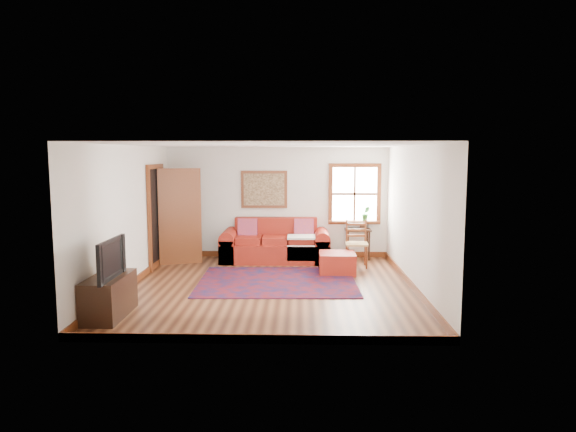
{
  "coord_description": "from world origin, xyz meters",
  "views": [
    {
      "loc": [
        0.54,
        -8.87,
        2.34
      ],
      "look_at": [
        0.3,
        0.6,
        1.2
      ],
      "focal_mm": 32.0,
      "sensor_mm": 36.0,
      "label": 1
    }
  ],
  "objects_px": {
    "ladder_back_chair": "(356,241)",
    "media_cabinet": "(109,296)",
    "red_leather_sofa": "(276,247)",
    "red_ottoman": "(337,263)",
    "side_table": "(358,234)"
  },
  "relations": [
    {
      "from": "ladder_back_chair",
      "to": "media_cabinet",
      "type": "xyz_separation_m",
      "value": [
        -3.94,
        -3.47,
        -0.23
      ]
    },
    {
      "from": "red_leather_sofa",
      "to": "media_cabinet",
      "type": "xyz_separation_m",
      "value": [
        -2.22,
        -4.0,
        -0.01
      ]
    },
    {
      "from": "red_ottoman",
      "to": "side_table",
      "type": "relative_size",
      "value": 1.04
    },
    {
      "from": "red_ottoman",
      "to": "ladder_back_chair",
      "type": "distance_m",
      "value": 0.83
    },
    {
      "from": "side_table",
      "to": "media_cabinet",
      "type": "xyz_separation_m",
      "value": [
        -4.06,
        -4.24,
        -0.26
      ]
    },
    {
      "from": "red_leather_sofa",
      "to": "red_ottoman",
      "type": "relative_size",
      "value": 3.36
    },
    {
      "from": "ladder_back_chair",
      "to": "red_ottoman",
      "type": "bearing_deg",
      "value": -125.25
    },
    {
      "from": "ladder_back_chair",
      "to": "media_cabinet",
      "type": "height_order",
      "value": "ladder_back_chair"
    },
    {
      "from": "red_leather_sofa",
      "to": "red_ottoman",
      "type": "distance_m",
      "value": 1.73
    },
    {
      "from": "red_ottoman",
      "to": "media_cabinet",
      "type": "distance_m",
      "value": 4.51
    },
    {
      "from": "red_leather_sofa",
      "to": "side_table",
      "type": "relative_size",
      "value": 3.48
    },
    {
      "from": "side_table",
      "to": "ladder_back_chair",
      "type": "bearing_deg",
      "value": -98.55
    },
    {
      "from": "red_ottoman",
      "to": "ladder_back_chair",
      "type": "height_order",
      "value": "ladder_back_chair"
    },
    {
      "from": "ladder_back_chair",
      "to": "side_table",
      "type": "bearing_deg",
      "value": 81.45
    },
    {
      "from": "ladder_back_chair",
      "to": "red_leather_sofa",
      "type": "bearing_deg",
      "value": 162.77
    }
  ]
}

